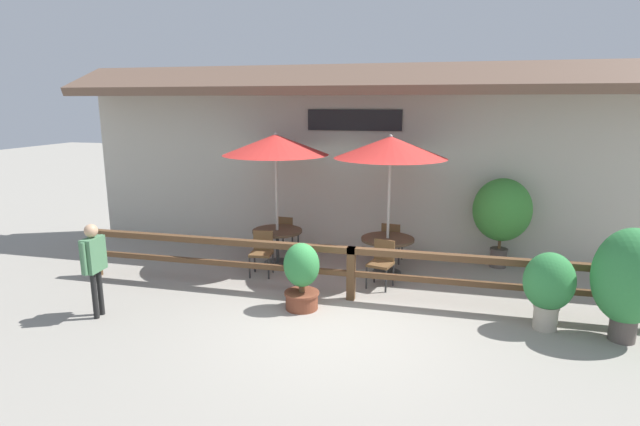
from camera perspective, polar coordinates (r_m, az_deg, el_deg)
ground_plane at (r=7.96m, az=2.13°, el=-12.61°), size 60.00×60.00×0.00m
building_facade at (r=11.33m, az=6.49°, el=6.28°), size 14.28×1.49×4.23m
patio_railing at (r=8.67m, az=3.59°, el=-5.55°), size 10.40×0.14×0.95m
patio_umbrella_near at (r=10.32m, az=-5.10°, el=7.78°), size 2.18×2.18×2.79m
dining_table_near at (r=10.65m, az=-4.90°, el=-2.69°), size 1.06×1.06×0.74m
chair_near_streetside at (r=10.02m, az=-6.65°, el=-4.29°), size 0.46×0.46×0.88m
chair_near_wallside at (r=11.38m, az=-3.86°, el=-2.19°), size 0.45×0.45×0.88m
patio_umbrella_middle at (r=9.73m, az=8.05°, el=7.42°), size 2.18×2.18×2.79m
dining_table_middle at (r=10.08m, az=7.72°, el=-3.64°), size 1.06×1.06×0.74m
chair_middle_streetside at (r=9.39m, az=7.06°, el=-5.46°), size 0.51×0.51×0.88m
chair_middle_wallside at (r=10.83m, az=8.18°, el=-3.05°), size 0.46×0.46×0.88m
potted_plant_broad_leaf at (r=8.32m, az=-2.12°, el=-7.11°), size 0.60×0.59×1.13m
potted_plant_corner_fern at (r=8.30m, az=24.69°, el=-7.49°), size 0.74×0.67×1.21m
potted_plant_entrance_palm at (r=8.35m, az=31.89°, el=-6.38°), size 1.01×0.90×1.68m
potted_plant_tall_tropical at (r=10.91m, az=20.09°, el=0.19°), size 1.17×1.06×1.88m
pedestrian at (r=8.65m, az=-24.44°, el=-4.70°), size 0.22×0.54×1.53m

